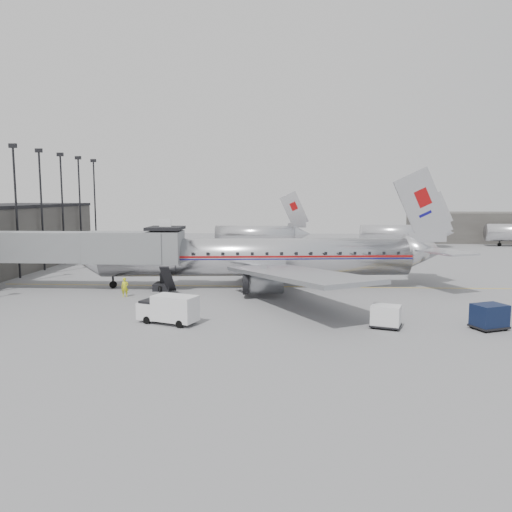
{
  "coord_description": "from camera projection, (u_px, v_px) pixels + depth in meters",
  "views": [
    {
      "loc": [
        2.68,
        -45.35,
        9.44
      ],
      "look_at": [
        -0.0,
        6.05,
        3.2
      ],
      "focal_mm": 35.0,
      "sensor_mm": 36.0,
      "label": 1
    }
  ],
  "objects": [
    {
      "name": "service_van",
      "position": [
        168.0,
        308.0,
        36.98
      ],
      "size": [
        4.85,
        3.25,
        2.13
      ],
      "rotation": [
        0.0,
        0.0,
        -0.37
      ],
      "color": "silver",
      "rests_on": "ground"
    },
    {
      "name": "distant_aircraft_near",
      "position": [
        256.0,
        234.0,
        87.63
      ],
      "size": [
        16.39,
        3.2,
        10.26
      ],
      "color": "silver",
      "rests_on": "ground"
    },
    {
      "name": "apron_line",
      "position": [
        285.0,
        287.0,
        52.02
      ],
      "size": [
        60.0,
        0.15,
        0.01
      ],
      "primitive_type": "cube",
      "rotation": [
        0.0,
        0.0,
        1.57
      ],
      "color": "gold",
      "rests_on": "ground"
    },
    {
      "name": "distant_aircraft_mid",
      "position": [
        401.0,
        233.0,
        90.25
      ],
      "size": [
        16.39,
        3.2,
        10.26
      ],
      "color": "silver",
      "rests_on": "ground"
    },
    {
      "name": "ground",
      "position": [
        253.0,
        298.0,
        46.23
      ],
      "size": [
        160.0,
        160.0,
        0.0
      ],
      "primitive_type": "plane",
      "color": "slate",
      "rests_on": "ground"
    },
    {
      "name": "floodlight_masts",
      "position": [
        29.0,
        205.0,
        59.53
      ],
      "size": [
        0.9,
        42.25,
        15.25
      ],
      "color": "black",
      "rests_on": "ground"
    },
    {
      "name": "baggage_cart_white",
      "position": [
        386.0,
        316.0,
        35.69
      ],
      "size": [
        2.52,
        2.22,
        1.65
      ],
      "rotation": [
        0.0,
        0.0,
        -0.35
      ],
      "color": "silver",
      "rests_on": "ground"
    },
    {
      "name": "baggage_cart_navy",
      "position": [
        489.0,
        316.0,
        35.3
      ],
      "size": [
        2.8,
        2.51,
        1.81
      ],
      "rotation": [
        0.0,
        0.0,
        0.4
      ],
      "color": "black",
      "rests_on": "ground"
    },
    {
      "name": "ramp_worker",
      "position": [
        125.0,
        287.0,
        46.7
      ],
      "size": [
        0.76,
        0.62,
        1.81
      ],
      "primitive_type": "imported",
      "rotation": [
        0.0,
        0.0,
        0.31
      ],
      "color": "#D0D819",
      "rests_on": "ground"
    },
    {
      "name": "airliner",
      "position": [
        263.0,
        257.0,
        51.44
      ],
      "size": [
        39.42,
        36.39,
        12.47
      ],
      "rotation": [
        0.0,
        0.0,
        0.09
      ],
      "color": "silver",
      "rests_on": "ground"
    },
    {
      "name": "jet_bridge",
      "position": [
        90.0,
        248.0,
        50.23
      ],
      "size": [
        21.0,
        6.2,
        7.1
      ],
      "color": "slate",
      "rests_on": "ground"
    },
    {
      "name": "hangar",
      "position": [
        487.0,
        227.0,
        103.03
      ],
      "size": [
        30.0,
        12.0,
        6.0
      ],
      "primitive_type": "cube",
      "color": "#3B3836",
      "rests_on": "ground"
    }
  ]
}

